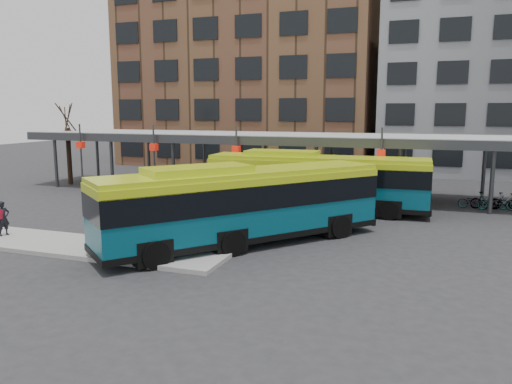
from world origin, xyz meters
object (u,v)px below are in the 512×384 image
pedestrian (3,218)px  bus_front (243,203)px  tree (69,153)px  bus_rear (316,180)px

pedestrian → bus_front: bearing=-58.6°
tree → bus_front: tree is taller
tree → bus_rear: 20.88m
bus_rear → pedestrian: 16.25m
bus_front → pedestrian: size_ratio=7.43×
bus_rear → pedestrian: size_ratio=8.00×
bus_front → bus_rear: size_ratio=0.93×
tree → pedestrian: bearing=-59.7°
bus_front → bus_rear: bus_front is taller
tree → bus_rear: bearing=-10.5°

